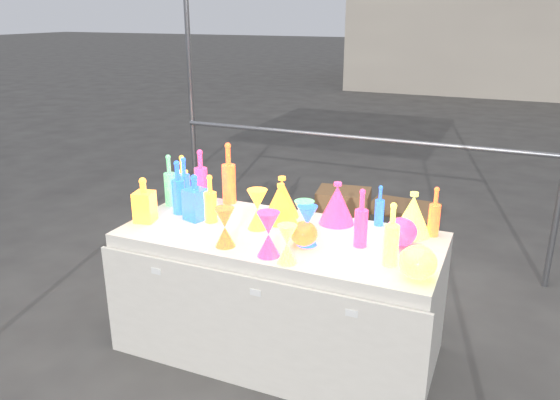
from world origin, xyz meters
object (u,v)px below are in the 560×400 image
at_px(display_table, 279,293).
at_px(decanter_0, 144,200).
at_px(cardboard_box_closed, 343,208).
at_px(bottle_0, 183,176).
at_px(lampshade_0, 281,203).
at_px(hourglass_0, 225,227).

height_order(display_table, decanter_0, decanter_0).
distance_m(cardboard_box_closed, decanter_0, 2.39).
relative_size(display_table, cardboard_box_closed, 3.80).
height_order(bottle_0, lampshade_0, bottle_0).
xyz_separation_m(hourglass_0, lampshade_0, (0.13, 0.44, 0.01)).
bearing_deg(cardboard_box_closed, decanter_0, -113.07).
xyz_separation_m(display_table, cardboard_box_closed, (-0.24, 2.08, -0.20)).
height_order(hourglass_0, lampshade_0, lampshade_0).
bearing_deg(hourglass_0, cardboard_box_closed, 91.07).
relative_size(bottle_0, hourglass_0, 1.34).
relative_size(decanter_0, hourglass_0, 1.26).
bearing_deg(lampshade_0, bottle_0, 171.46).
bearing_deg(bottle_0, cardboard_box_closed, 70.76).
distance_m(cardboard_box_closed, lampshade_0, 2.03).
height_order(decanter_0, hourglass_0, decanter_0).
distance_m(decanter_0, hourglass_0, 0.63).
relative_size(display_table, lampshade_0, 7.77).
bearing_deg(display_table, hourglass_0, -126.91).
relative_size(display_table, hourglass_0, 8.51).
bearing_deg(display_table, cardboard_box_closed, 96.68).
relative_size(decanter_0, lampshade_0, 1.15).
bearing_deg(decanter_0, lampshade_0, 10.73).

